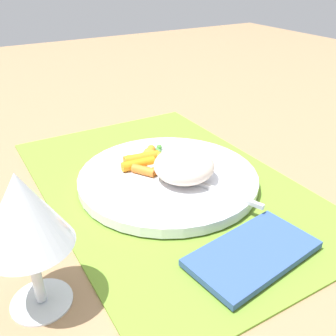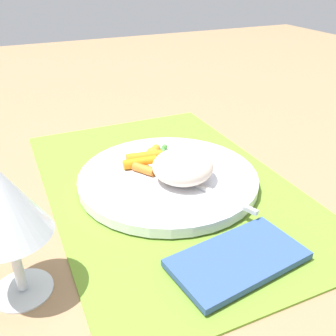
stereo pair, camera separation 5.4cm
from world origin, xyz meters
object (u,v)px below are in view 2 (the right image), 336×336
Objects in this scene: plate at (168,178)px; rice_mound at (183,167)px; carrot_portion at (149,159)px; wine_glass at (2,204)px; fork at (186,180)px; napkin at (238,259)px.

plate is 3.05× the size of rice_mound.
carrot_portion is 0.55× the size of wine_glass.
wine_glass is (-0.10, 0.23, 0.08)m from fork.
napkin is (-0.15, 0.01, -0.01)m from fork.
carrot_portion is 0.28m from wine_glass.
plate is 0.04m from fork.
plate is at bearing 0.19° from napkin.
wine_glass reaches higher than fork.
napkin is at bearing -176.55° from carrot_portion.
plate is 1.45× the size of fork.
carrot_portion is (0.04, 0.01, 0.01)m from plate.
rice_mound reaches higher than plate.
carrot_portion is 0.08m from fork.
wine_glass is at bearing 112.30° from fork.
plate is 0.27m from wine_glass.
rice_mound is at bearing -154.01° from plate.
plate is at bearing 25.99° from rice_mound.
fork is 1.22× the size of napkin.
fork is (-0.03, -0.01, 0.01)m from plate.
rice_mound is 0.58× the size of napkin.
carrot_portion is at bearing 20.86° from rice_mound.
wine_glass reaches higher than rice_mound.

